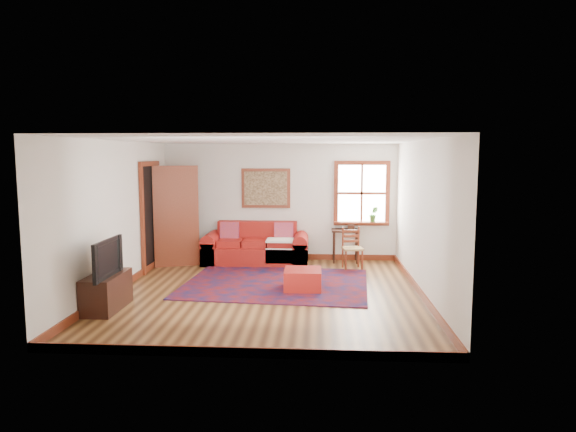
# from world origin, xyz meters

# --- Properties ---
(ground) EXTENTS (5.50, 5.50, 0.00)m
(ground) POSITION_xyz_m (0.00, 0.00, 0.00)
(ground) COLOR #432612
(ground) RESTS_ON ground
(room_envelope) EXTENTS (5.04, 5.54, 2.52)m
(room_envelope) POSITION_xyz_m (0.00, 0.02, 1.65)
(room_envelope) COLOR silver
(room_envelope) RESTS_ON ground
(window) EXTENTS (1.18, 0.20, 1.38)m
(window) POSITION_xyz_m (1.78, 2.70, 1.31)
(window) COLOR white
(window) RESTS_ON ground
(doorway) EXTENTS (0.89, 1.08, 2.14)m
(doorway) POSITION_xyz_m (-2.21, 1.78, 1.07)
(doorway) COLOR black
(doorway) RESTS_ON ground
(framed_artwork) EXTENTS (1.05, 0.07, 0.85)m
(framed_artwork) POSITION_xyz_m (-0.30, 2.71, 1.55)
(framed_artwork) COLOR maroon
(framed_artwork) RESTS_ON ground
(persian_rug) EXTENTS (3.36, 2.78, 0.02)m
(persian_rug) POSITION_xyz_m (0.10, 0.58, 0.01)
(persian_rug) COLOR #630E0F
(persian_rug) RESTS_ON ground
(red_leather_sofa) EXTENTS (2.18, 0.90, 0.85)m
(red_leather_sofa) POSITION_xyz_m (-0.47, 2.33, 0.28)
(red_leather_sofa) COLOR #9F1914
(red_leather_sofa) RESTS_ON ground
(red_ottoman) EXTENTS (0.62, 0.62, 0.35)m
(red_ottoman) POSITION_xyz_m (0.58, 0.21, 0.18)
(red_ottoman) COLOR #9F1914
(red_ottoman) RESTS_ON ground
(side_table) EXTENTS (0.58, 0.44, 0.70)m
(side_table) POSITION_xyz_m (1.41, 2.53, 0.57)
(side_table) COLOR #321810
(side_table) RESTS_ON ground
(ladder_back_chair) EXTENTS (0.44, 0.42, 0.83)m
(ladder_back_chair) POSITION_xyz_m (1.51, 1.91, 0.44)
(ladder_back_chair) COLOR tan
(ladder_back_chair) RESTS_ON ground
(media_cabinet) EXTENTS (0.43, 0.96, 0.53)m
(media_cabinet) POSITION_xyz_m (-2.27, -1.06, 0.26)
(media_cabinet) COLOR #321810
(media_cabinet) RESTS_ON ground
(television) EXTENTS (0.13, 0.95, 0.55)m
(television) POSITION_xyz_m (-2.25, -1.23, 0.80)
(television) COLOR black
(television) RESTS_ON media_cabinet
(candle_hurricane) EXTENTS (0.12, 0.12, 0.18)m
(candle_hurricane) POSITION_xyz_m (-2.22, -0.71, 0.61)
(candle_hurricane) COLOR silver
(candle_hurricane) RESTS_ON media_cabinet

